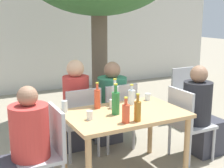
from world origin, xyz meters
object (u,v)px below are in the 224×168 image
object	(u,v)px
person_seated_2	(74,110)
patio_chair_1	(187,120)
soda_bottle_5	(126,113)
drinking_glass_4	(148,97)
person_seated_1	(202,116)
drinking_glass_1	(65,106)
person_seated_0	(21,153)
green_bottle_2	(116,102)
water_bottle_4	(132,96)
patio_chair_2	(81,119)
water_bottle_1	(115,95)
soda_bottle_3	(97,98)
person_seated_3	(109,107)
drinking_glass_2	(112,104)
patio_chair_3	(117,113)
drinking_glass_3	(90,115)
amber_bottle_0	(138,111)
patio_chair_0	(46,148)
drinking_glass_0	(139,109)
dining_table_front	(125,120)
patio_chair_4	(187,92)

from	to	relation	value
person_seated_2	patio_chair_1	bearing A→B (deg)	142.13
patio_chair_1	soda_bottle_5	bearing A→B (deg)	105.44
patio_chair_1	drinking_glass_4	bearing A→B (deg)	53.78
person_seated_1	drinking_glass_1	world-z (taller)	person_seated_1
person_seated_0	green_bottle_2	distance (m)	1.05
patio_chair_1	water_bottle_4	xyz separation A→B (m)	(-0.65, 0.23, 0.32)
patio_chair_2	person_seated_1	size ratio (longest dim) A/B	0.77
patio_chair_1	water_bottle_1	bearing A→B (deg)	70.45
patio_chair_1	soda_bottle_3	distance (m)	1.16
person_seated_3	drinking_glass_4	xyz separation A→B (m)	(0.23, -0.59, 0.26)
patio_chair_2	drinking_glass_2	bearing A→B (deg)	114.32
patio_chair_3	drinking_glass_3	bearing A→B (deg)	45.10
patio_chair_2	soda_bottle_5	world-z (taller)	soda_bottle_5
drinking_glass_2	drinking_glass_4	xyz separation A→B (m)	(0.53, 0.09, -0.01)
person_seated_1	amber_bottle_0	distance (m)	1.21
water_bottle_1	person_seated_1	bearing A→B (deg)	-15.48
patio_chair_0	person_seated_2	bearing A→B (deg)	144.90
soda_bottle_5	water_bottle_4	bearing A→B (deg)	54.13
person_seated_0	drinking_glass_0	xyz separation A→B (m)	(1.23, -0.08, 0.27)
drinking_glass_1	soda_bottle_3	bearing A→B (deg)	-5.32
person_seated_1	water_bottle_1	xyz separation A→B (m)	(-1.07, 0.30, 0.34)
amber_bottle_0	drinking_glass_2	distance (m)	0.49
person_seated_0	soda_bottle_3	bearing A→B (deg)	106.56
green_bottle_2	person_seated_3	bearing A→B (deg)	67.14
water_bottle_4	drinking_glass_0	size ratio (longest dim) A/B	2.60
water_bottle_4	soda_bottle_5	size ratio (longest dim) A/B	0.92
water_bottle_4	patio_chair_0	bearing A→B (deg)	-167.91
person_seated_0	person_seated_1	size ratio (longest dim) A/B	0.98
person_seated_1	green_bottle_2	distance (m)	1.27
dining_table_front	patio_chair_1	world-z (taller)	patio_chair_1
dining_table_front	person_seated_2	xyz separation A→B (m)	(-0.26, 0.87, -0.10)
patio_chair_2	soda_bottle_3	bearing A→B (deg)	98.48
person_seated_1	soda_bottle_5	distance (m)	1.33
patio_chair_2	patio_chair_3	distance (m)	0.51
person_seated_2	drinking_glass_1	bearing A→B (deg)	61.08
drinking_glass_3	amber_bottle_0	bearing A→B (deg)	-31.97
patio_chair_0	drinking_glass_0	distance (m)	1.03
drinking_glass_0	drinking_glass_4	xyz separation A→B (m)	(0.36, 0.37, -0.00)
person_seated_0	soda_bottle_5	xyz separation A→B (m)	(0.96, -0.28, 0.33)
green_bottle_2	water_bottle_4	size ratio (longest dim) A/B	1.40
soda_bottle_3	water_bottle_1	bearing A→B (deg)	6.47
soda_bottle_5	drinking_glass_2	distance (m)	0.48
dining_table_front	patio_chair_1	distance (m)	0.88
drinking_glass_3	patio_chair_1	bearing A→B (deg)	1.97
water_bottle_4	soda_bottle_5	xyz separation A→B (m)	(-0.37, -0.52, 0.01)
person_seated_2	drinking_glass_3	distance (m)	0.97
person_seated_1	drinking_glass_2	world-z (taller)	person_seated_1
green_bottle_2	soda_bottle_3	size ratio (longest dim) A/B	1.12
patio_chair_1	patio_chair_4	bearing A→B (deg)	-40.31
patio_chair_4	person_seated_0	bearing A→B (deg)	-159.86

